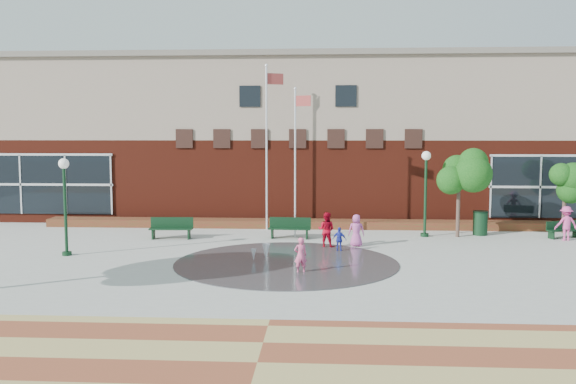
# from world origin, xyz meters

# --- Properties ---
(ground) EXTENTS (120.00, 120.00, 0.00)m
(ground) POSITION_xyz_m (0.00, 0.00, 0.00)
(ground) COLOR #666056
(ground) RESTS_ON ground
(plaza_concrete) EXTENTS (46.00, 18.00, 0.01)m
(plaza_concrete) POSITION_xyz_m (0.00, 4.00, 0.00)
(plaza_concrete) COLOR #A8A8A0
(plaza_concrete) RESTS_ON ground
(paver_band) EXTENTS (46.00, 6.00, 0.01)m
(paver_band) POSITION_xyz_m (0.00, -7.00, 0.00)
(paver_band) COLOR brown
(paver_band) RESTS_ON ground
(splash_pad) EXTENTS (8.40, 8.40, 0.01)m
(splash_pad) POSITION_xyz_m (0.00, 3.00, 0.00)
(splash_pad) COLOR #383A3D
(splash_pad) RESTS_ON ground
(library_building) EXTENTS (44.40, 10.40, 9.20)m
(library_building) POSITION_xyz_m (0.00, 17.48, 4.64)
(library_building) COLOR #5A1B0F
(library_building) RESTS_ON ground
(flower_bed) EXTENTS (26.00, 1.20, 0.40)m
(flower_bed) POSITION_xyz_m (0.00, 11.60, 0.00)
(flower_bed) COLOR maroon
(flower_bed) RESTS_ON ground
(flagpole_left) EXTENTS (0.90, 0.45, 8.30)m
(flagpole_left) POSITION_xyz_m (-1.45, 11.02, 4.62)
(flagpole_left) COLOR white
(flagpole_left) RESTS_ON ground
(flagpole_right) EXTENTS (0.80, 0.40, 6.99)m
(flagpole_right) POSITION_xyz_m (0.08, 8.82, 3.91)
(flagpole_right) COLOR white
(flagpole_right) RESTS_ON ground
(lamp_left) EXTENTS (0.41, 0.41, 3.89)m
(lamp_left) POSITION_xyz_m (-8.84, 3.90, 2.42)
(lamp_left) COLOR #11331B
(lamp_left) RESTS_ON ground
(lamp_right) EXTENTS (0.43, 0.43, 4.04)m
(lamp_right) POSITION_xyz_m (6.14, 9.24, 2.51)
(lamp_right) COLOR #11331B
(lamp_right) RESTS_ON ground
(bench_left) EXTENTS (2.00, 0.66, 0.99)m
(bench_left) POSITION_xyz_m (-5.63, 7.93, 0.32)
(bench_left) COLOR #11331B
(bench_left) RESTS_ON ground
(bench_mid) EXTENTS (1.96, 0.65, 0.97)m
(bench_mid) POSITION_xyz_m (-0.18, 8.36, 0.31)
(bench_mid) COLOR #11331B
(bench_mid) RESTS_ON ground
(bench_right) EXTENTS (1.66, 0.93, 0.81)m
(bench_right) POSITION_xyz_m (12.49, 9.14, 0.26)
(bench_right) COLOR #11331B
(bench_right) RESTS_ON ground
(trash_can) EXTENTS (0.72, 0.72, 1.18)m
(trash_can) POSITION_xyz_m (8.86, 9.83, 0.60)
(trash_can) COLOR #11331B
(trash_can) RESTS_ON ground
(tree_mid) EXTENTS (2.47, 2.47, 4.16)m
(tree_mid) POSITION_xyz_m (7.67, 9.25, 3.03)
(tree_mid) COLOR #422F28
(tree_mid) RESTS_ON ground
(tree_small_right) EXTENTS (2.01, 2.01, 3.44)m
(tree_small_right) POSITION_xyz_m (13.11, 10.80, 2.51)
(tree_small_right) COLOR #422F28
(tree_small_right) RESTS_ON ground
(water_jet_a) EXTENTS (0.32, 0.32, 0.63)m
(water_jet_a) POSITION_xyz_m (-0.82, 3.45, 0.00)
(water_jet_a) COLOR white
(water_jet_a) RESTS_ON ground
(water_jet_b) EXTENTS (0.21, 0.21, 0.47)m
(water_jet_b) POSITION_xyz_m (-1.26, 3.20, 0.00)
(water_jet_b) COLOR white
(water_jet_b) RESTS_ON ground
(child_splash) EXTENTS (0.53, 0.43, 1.26)m
(child_splash) POSITION_xyz_m (0.59, 1.44, 0.63)
(child_splash) COLOR #EC588B
(child_splash) RESTS_ON ground
(adult_red) EXTENTS (0.87, 0.77, 1.52)m
(adult_red) POSITION_xyz_m (1.50, 6.31, 0.76)
(adult_red) COLOR #AF071C
(adult_red) RESTS_ON ground
(adult_pink) EXTENTS (0.70, 0.47, 1.40)m
(adult_pink) POSITION_xyz_m (2.80, 6.58, 0.70)
(adult_pink) COLOR #BF509E
(adult_pink) RESTS_ON ground
(child_blue) EXTENTS (0.64, 0.42, 1.01)m
(child_blue) POSITION_xyz_m (2.04, 5.41, 0.51)
(child_blue) COLOR #2430B0
(child_blue) RESTS_ON ground
(person_bench) EXTENTS (1.05, 0.65, 1.58)m
(person_bench) POSITION_xyz_m (12.38, 8.60, 0.79)
(person_bench) COLOR #D6428E
(person_bench) RESTS_ON ground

